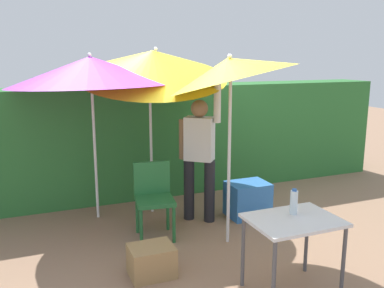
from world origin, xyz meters
name	(u,v)px	position (x,y,z in m)	size (l,w,h in m)	color
ground_plane	(201,239)	(0.00, 0.00, 0.00)	(24.00, 24.00, 0.00)	#937056
hedge_row	(153,140)	(0.00, 1.93, 0.85)	(8.00, 0.70, 1.69)	#2D7033
umbrella_rainbow	(91,71)	(-1.03, 1.16, 1.95)	(2.10, 2.10, 2.18)	silver
umbrella_orange	(230,70)	(0.24, -0.20, 1.99)	(1.48, 1.44, 2.37)	silver
umbrella_yellow	(153,64)	(-0.24, 1.07, 2.04)	(2.02, 2.00, 2.51)	silver
person_vendor	(199,151)	(0.21, 0.56, 0.93)	(0.48, 0.42, 1.88)	black
chair_plastic	(154,195)	(-0.48, 0.32, 0.51)	(0.50, 0.50, 0.89)	#236633
cooler_box	(248,199)	(0.87, 0.45, 0.23)	(0.54, 0.42, 0.47)	#2D6BB7
crate_cardboard	(152,261)	(-0.78, -0.58, 0.15)	(0.43, 0.34, 0.31)	#9E7A4C
folding_table	(293,228)	(0.32, -1.34, 0.63)	(0.80, 0.60, 0.72)	#4C4C51
bottle_water	(294,202)	(0.38, -1.24, 0.83)	(0.07, 0.07, 0.24)	silver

